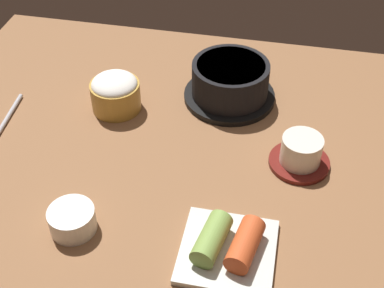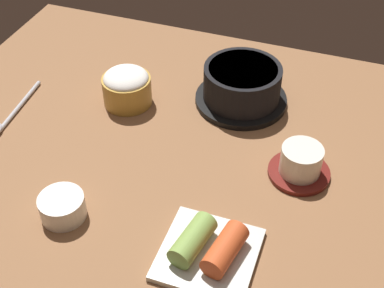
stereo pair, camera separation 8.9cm
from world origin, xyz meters
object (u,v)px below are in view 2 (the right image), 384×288
at_px(rice_bowl, 127,86).
at_px(kimchi_plate, 209,249).
at_px(stone_pot, 242,85).
at_px(side_bowl_near, 62,206).
at_px(tea_cup_with_saucer, 300,164).
at_px(spoon, 0,123).

height_order(rice_bowl, kimchi_plate, rice_bowl).
relative_size(stone_pot, side_bowl_near, 2.52).
height_order(tea_cup_with_saucer, spoon, tea_cup_with_saucer).
height_order(side_bowl_near, spoon, side_bowl_near).
distance_m(kimchi_plate, spoon, 0.47).
relative_size(kimchi_plate, side_bowl_near, 1.93).
bearing_deg(stone_pot, spoon, -151.53).
distance_m(rice_bowl, tea_cup_with_saucer, 0.36).
distance_m(side_bowl_near, spoon, 0.26).
xyz_separation_m(stone_pot, rice_bowl, (-0.20, -0.07, -0.00)).
bearing_deg(side_bowl_near, rice_bowl, 95.06).
bearing_deg(stone_pot, side_bowl_near, -116.10).
relative_size(rice_bowl, side_bowl_near, 1.33).
distance_m(tea_cup_with_saucer, spoon, 0.54).
distance_m(stone_pot, kimchi_plate, 0.37).
xyz_separation_m(kimchi_plate, spoon, (-0.45, 0.15, -0.01)).
xyz_separation_m(stone_pot, kimchi_plate, (0.05, -0.36, -0.02)).
bearing_deg(rice_bowl, tea_cup_with_saucer, -14.11).
relative_size(rice_bowl, spoon, 0.51).
relative_size(tea_cup_with_saucer, side_bowl_near, 1.47).
bearing_deg(stone_pot, tea_cup_with_saucer, -48.22).
xyz_separation_m(tea_cup_with_saucer, side_bowl_near, (-0.32, -0.20, -0.01)).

